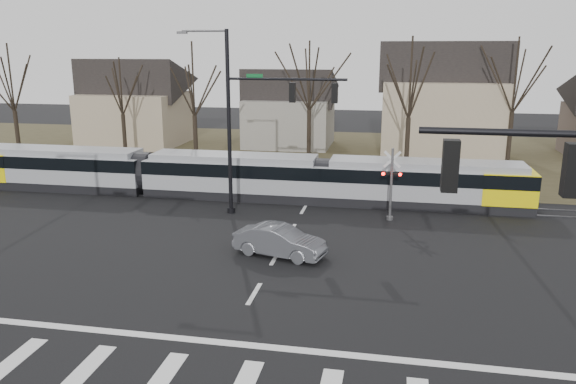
# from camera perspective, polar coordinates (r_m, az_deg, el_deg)

# --- Properties ---
(ground) EXTENTS (140.00, 140.00, 0.00)m
(ground) POSITION_cam_1_polar(r_m,az_deg,el_deg) (20.28, -4.87, -12.58)
(ground) COLOR black
(grass_verge) EXTENTS (140.00, 28.00, 0.01)m
(grass_verge) POSITION_cam_1_polar(r_m,az_deg,el_deg) (50.48, 4.89, 3.83)
(grass_verge) COLOR #38331E
(grass_verge) RESTS_ON ground
(crosswalk) EXTENTS (27.00, 2.60, 0.01)m
(crosswalk) POSITION_cam_1_polar(r_m,az_deg,el_deg) (16.98, -8.67, -18.50)
(crosswalk) COLOR silver
(crosswalk) RESTS_ON ground
(stop_line) EXTENTS (28.00, 0.35, 0.01)m
(stop_line) POSITION_cam_1_polar(r_m,az_deg,el_deg) (18.76, -6.38, -14.98)
(stop_line) COLOR silver
(stop_line) RESTS_ON ground
(lane_dashes) EXTENTS (0.18, 30.00, 0.01)m
(lane_dashes) POSITION_cam_1_polar(r_m,az_deg,el_deg) (34.98, 2.14, -0.85)
(lane_dashes) COLOR silver
(lane_dashes) RESTS_ON ground
(rail_pair) EXTENTS (90.00, 1.52, 0.06)m
(rail_pair) POSITION_cam_1_polar(r_m,az_deg,el_deg) (34.78, 2.09, -0.90)
(rail_pair) COLOR #59595E
(rail_pair) RESTS_ON ground
(tram) EXTENTS (36.26, 2.69, 2.75)m
(tram) POSITION_cam_1_polar(r_m,az_deg,el_deg) (35.68, -5.74, 1.85)
(tram) COLOR gray
(tram) RESTS_ON ground
(sedan) EXTENTS (3.51, 4.93, 1.39)m
(sedan) POSITION_cam_1_polar(r_m,az_deg,el_deg) (25.58, -0.85, -5.00)
(sedan) COLOR #515359
(sedan) RESTS_ON ground
(signal_pole_far) EXTENTS (9.28, 0.44, 10.20)m
(signal_pole_far) POSITION_cam_1_polar(r_m,az_deg,el_deg) (30.99, -3.20, 7.89)
(signal_pole_far) COLOR black
(signal_pole_far) RESTS_ON ground
(rail_crossing_signal) EXTENTS (1.08, 0.36, 4.00)m
(rail_crossing_signal) POSITION_cam_1_polar(r_m,az_deg,el_deg) (31.05, 10.43, 0.54)
(rail_crossing_signal) COLOR #59595B
(rail_crossing_signal) RESTS_ON ground
(tree_row) EXTENTS (59.20, 7.20, 10.00)m
(tree_row) POSITION_cam_1_polar(r_m,az_deg,el_deg) (43.69, 6.83, 8.77)
(tree_row) COLOR black
(tree_row) RESTS_ON ground
(house_a) EXTENTS (9.72, 8.64, 8.60)m
(house_a) POSITION_cam_1_polar(r_m,az_deg,el_deg) (57.34, -15.35, 9.13)
(house_a) COLOR gray
(house_a) RESTS_ON ground
(house_b) EXTENTS (8.64, 7.56, 7.65)m
(house_b) POSITION_cam_1_polar(r_m,az_deg,el_deg) (54.57, 0.13, 8.87)
(house_b) COLOR gray
(house_b) RESTS_ON ground
(house_c) EXTENTS (10.80, 8.64, 10.10)m
(house_c) POSITION_cam_1_polar(r_m,az_deg,el_deg) (50.70, 15.44, 9.38)
(house_c) COLOR gray
(house_c) RESTS_ON ground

